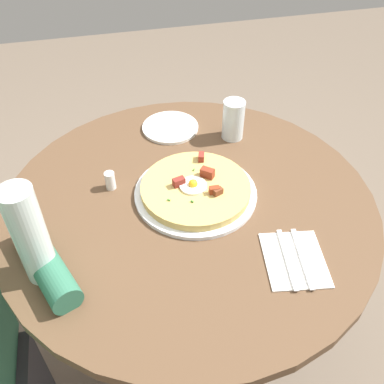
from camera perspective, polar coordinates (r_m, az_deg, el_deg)
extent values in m
plane|color=#6B5B4C|center=(1.78, -0.33, -18.94)|extent=(6.00, 6.00, 0.00)
cylinder|color=brown|center=(1.18, -0.47, -1.61)|extent=(1.01, 1.01, 0.03)
cylinder|color=#333338|center=(1.47, -0.39, -12.22)|extent=(0.12, 0.12, 0.73)
cylinder|color=#333338|center=(1.77, -0.33, -18.76)|extent=(0.46, 0.46, 0.02)
cylinder|color=#2D664C|center=(1.04, -18.84, -8.81)|extent=(0.27, 0.16, 0.07)
cylinder|color=white|center=(1.18, 0.47, -0.13)|extent=(0.33, 0.33, 0.01)
cylinder|color=tan|center=(1.17, 0.48, 0.48)|extent=(0.30, 0.30, 0.02)
cylinder|color=white|center=(1.16, 0.14, 0.87)|extent=(0.07, 0.07, 0.01)
sphere|color=yellow|center=(1.15, 0.15, 1.09)|extent=(0.02, 0.02, 0.02)
cube|color=maroon|center=(1.18, 2.03, 2.53)|extent=(0.04, 0.04, 0.03)
cube|color=maroon|center=(1.14, 2.96, 0.26)|extent=(0.02, 0.03, 0.02)
cube|color=maroon|center=(1.24, 1.23, 4.66)|extent=(0.03, 0.02, 0.02)
cube|color=maroon|center=(1.16, -1.75, 1.35)|extent=(0.03, 0.04, 0.02)
cube|color=brown|center=(1.13, 3.44, 0.06)|extent=(0.02, 0.03, 0.02)
cube|color=#387F2D|center=(1.21, 0.25, 2.98)|extent=(0.01, 0.01, 0.00)
cube|color=#387F2D|center=(1.12, -3.06, -1.05)|extent=(0.01, 0.01, 0.00)
cube|color=#387F2D|center=(1.14, 3.86, -0.10)|extent=(0.01, 0.01, 0.00)
cube|color=#387F2D|center=(1.11, -0.16, -1.27)|extent=(0.01, 0.01, 0.00)
cylinder|color=white|center=(1.43, -2.88, 8.51)|extent=(0.18, 0.18, 0.01)
cube|color=white|center=(1.06, 13.34, -8.66)|extent=(0.19, 0.17, 0.00)
cube|color=silver|center=(1.05, 12.43, -8.59)|extent=(0.18, 0.04, 0.00)
cube|color=silver|center=(1.06, 14.32, -8.41)|extent=(0.18, 0.04, 0.00)
cylinder|color=silver|center=(1.37, 5.46, 9.45)|extent=(0.07, 0.07, 0.13)
cylinder|color=silver|center=(0.97, -20.52, -5.41)|extent=(0.07, 0.07, 0.26)
cylinder|color=white|center=(1.21, -10.74, 1.50)|extent=(0.03, 0.03, 0.05)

